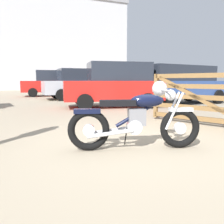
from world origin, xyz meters
name	(u,v)px	position (x,y,z in m)	size (l,w,h in m)	color
ground_plane	(136,142)	(0.00, 0.00, 0.00)	(80.00, 80.00, 0.00)	gray
vintage_motorcycle	(138,118)	(-0.15, -0.37, 0.49)	(2.05, 0.73, 1.07)	black
timber_gate	(209,96)	(2.25, 0.76, 0.70)	(1.24, 2.33, 1.60)	brown
blue_hatchback_right	(114,84)	(1.56, 5.30, 0.92)	(4.08, 2.19, 1.78)	black
dark_sedan_left	(180,84)	(4.87, 5.56, 0.94)	(4.94, 2.59, 1.74)	black
silver_sedan_mid	(86,83)	(1.50, 9.93, 0.94)	(4.78, 2.15, 1.74)	black
white_estate_far	(52,83)	(-0.14, 13.44, 0.92)	(3.93, 1.89, 1.78)	black
industrial_building	(58,45)	(2.33, 29.19, 5.80)	(17.20, 8.93, 21.43)	#B2B2B7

